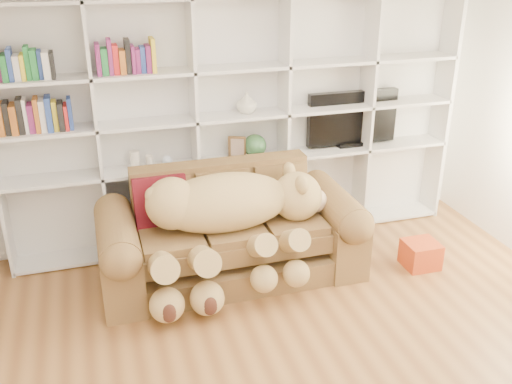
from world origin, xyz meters
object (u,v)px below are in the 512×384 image
object	(u,v)px
gift_box	(421,254)
teddy_bear	(228,217)
sofa	(230,237)
tv	(352,119)

from	to	relation	value
gift_box	teddy_bear	bearing A→B (deg)	173.28
sofa	teddy_bear	bearing A→B (deg)	-107.73
gift_box	tv	xyz separation A→B (m)	(-0.25, 1.11, 1.02)
sofa	teddy_bear	world-z (taller)	teddy_bear
teddy_bear	tv	xyz separation A→B (m)	(1.54, 0.89, 0.47)
sofa	gift_box	distance (m)	1.80
sofa	gift_box	size ratio (longest dim) A/B	7.45
sofa	gift_box	world-z (taller)	sofa
tv	gift_box	bearing A→B (deg)	-77.25
sofa	teddy_bear	distance (m)	0.37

